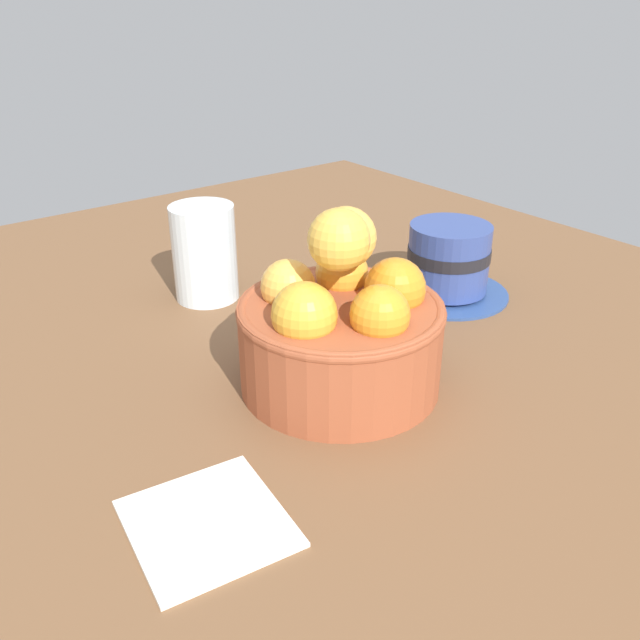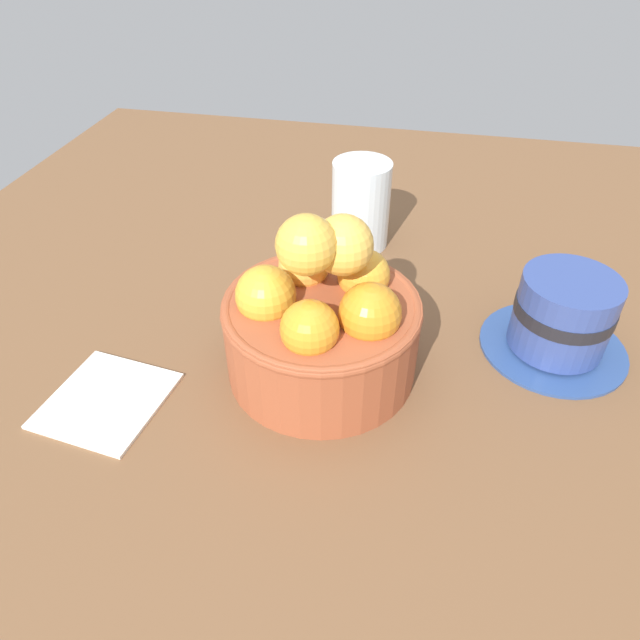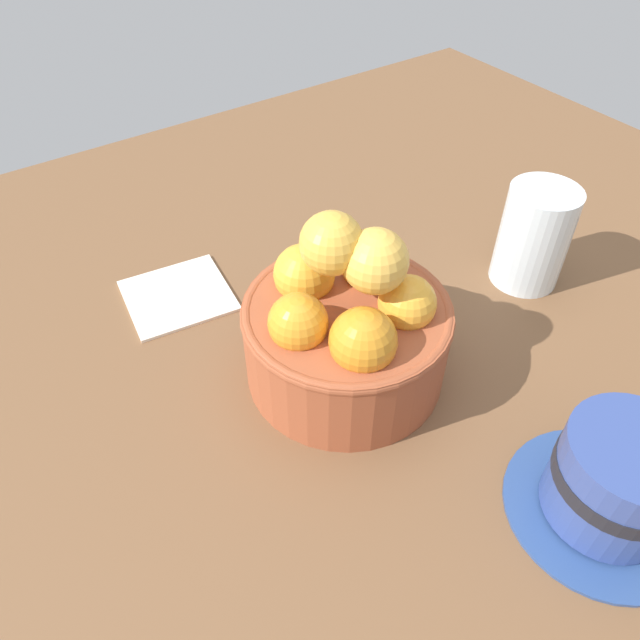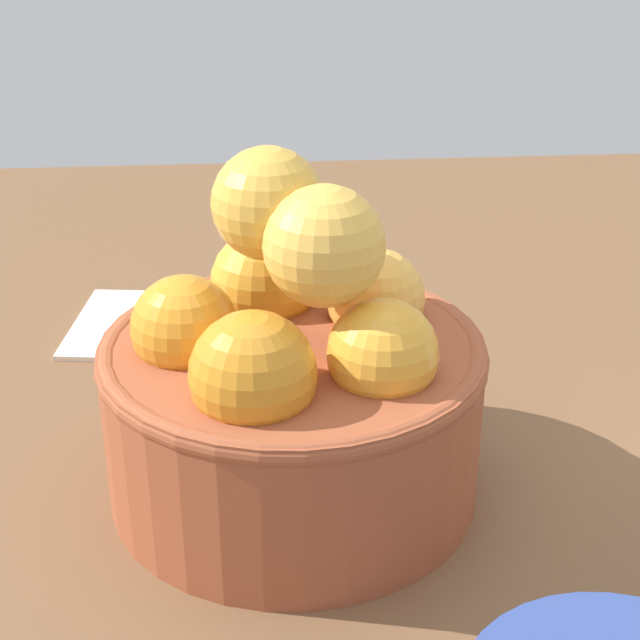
% 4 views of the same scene
% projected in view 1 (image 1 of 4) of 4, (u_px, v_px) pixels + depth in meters
% --- Properties ---
extents(ground_plane, '(1.18, 0.99, 0.03)m').
position_uv_depth(ground_plane, '(339.00, 400.00, 0.56)').
color(ground_plane, brown).
extents(terracotta_bowl, '(0.16, 0.16, 0.15)m').
position_uv_depth(terracotta_bowl, '(341.00, 326.00, 0.53)').
color(terracotta_bowl, '#9E4C2D').
rests_on(terracotta_bowl, ground_plane).
extents(coffee_cup, '(0.13, 0.13, 0.08)m').
position_uv_depth(coffee_cup, '(448.00, 262.00, 0.70)').
color(coffee_cup, '#2C4884').
rests_on(coffee_cup, ground_plane).
extents(water_glass, '(0.06, 0.06, 0.10)m').
position_uv_depth(water_glass, '(204.00, 253.00, 0.69)').
color(water_glass, silver).
rests_on(water_glass, ground_plane).
extents(folded_napkin, '(0.11, 0.10, 0.01)m').
position_uv_depth(folded_napkin, '(207.00, 521.00, 0.41)').
color(folded_napkin, white).
rests_on(folded_napkin, ground_plane).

